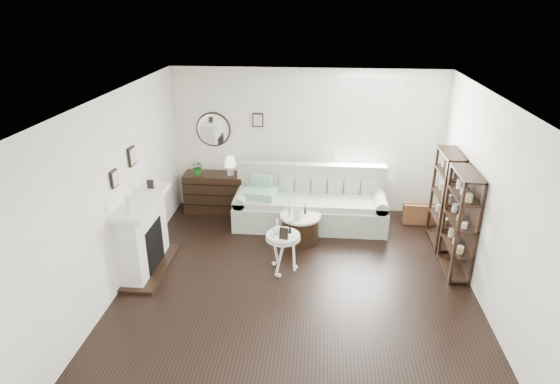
# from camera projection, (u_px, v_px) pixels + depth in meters

# --- Properties ---
(room) EXTENTS (5.50, 5.50, 5.50)m
(room) POSITION_uv_depth(u_px,v_px,m) (347.00, 131.00, 8.52)
(room) COLOR black
(room) RESTS_ON ground
(fireplace) EXTENTS (0.50, 1.40, 1.84)m
(fireplace) POSITION_uv_depth(u_px,v_px,m) (144.00, 237.00, 6.98)
(fireplace) COLOR white
(fireplace) RESTS_ON ground
(shelf_unit_far) EXTENTS (0.30, 0.80, 1.60)m
(shelf_unit_far) POSITION_uv_depth(u_px,v_px,m) (445.00, 199.00, 7.63)
(shelf_unit_far) COLOR black
(shelf_unit_far) RESTS_ON ground
(shelf_unit_near) EXTENTS (0.30, 0.80, 1.60)m
(shelf_unit_near) POSITION_uv_depth(u_px,v_px,m) (460.00, 223.00, 6.81)
(shelf_unit_near) COLOR black
(shelf_unit_near) RESTS_ON ground
(sofa) EXTENTS (2.70, 0.94, 1.05)m
(sofa) POSITION_uv_depth(u_px,v_px,m) (310.00, 206.00, 8.49)
(sofa) COLOR #A4AE9B
(sofa) RESTS_ON ground
(quilt) EXTENTS (0.62, 0.54, 0.14)m
(quilt) POSITION_uv_depth(u_px,v_px,m) (261.00, 193.00, 8.33)
(quilt) COLOR #2A9C70
(quilt) RESTS_ON sofa
(suitcase) EXTENTS (0.57, 0.20, 0.38)m
(suitcase) POSITION_uv_depth(u_px,v_px,m) (419.00, 214.00, 8.54)
(suitcase) COLOR brown
(suitcase) RESTS_ON ground
(dresser) EXTENTS (1.13, 0.48, 0.75)m
(dresser) POSITION_uv_depth(u_px,v_px,m) (215.00, 192.00, 8.99)
(dresser) COLOR black
(dresser) RESTS_ON ground
(table_lamp) EXTENTS (0.26, 0.26, 0.35)m
(table_lamp) POSITION_uv_depth(u_px,v_px,m) (230.00, 166.00, 8.74)
(table_lamp) COLOR beige
(table_lamp) RESTS_ON dresser
(potted_plant) EXTENTS (0.31, 0.29, 0.28)m
(potted_plant) POSITION_uv_depth(u_px,v_px,m) (198.00, 167.00, 8.77)
(potted_plant) COLOR #1E5A19
(potted_plant) RESTS_ON dresser
(drum_table) EXTENTS (0.68, 0.68, 0.48)m
(drum_table) POSITION_uv_depth(u_px,v_px,m) (300.00, 228.00, 7.91)
(drum_table) COLOR black
(drum_table) RESTS_ON ground
(pedestal_table) EXTENTS (0.51, 0.51, 0.62)m
(pedestal_table) POSITION_uv_depth(u_px,v_px,m) (283.00, 238.00, 6.90)
(pedestal_table) COLOR white
(pedestal_table) RESTS_ON ground
(eiffel_drum) EXTENTS (0.13, 0.13, 0.18)m
(eiffel_drum) POSITION_uv_depth(u_px,v_px,m) (305.00, 209.00, 7.82)
(eiffel_drum) COLOR black
(eiffel_drum) RESTS_ON drum_table
(bottle_drum) EXTENTS (0.07, 0.07, 0.29)m
(bottle_drum) POSITION_uv_depth(u_px,v_px,m) (290.00, 209.00, 7.71)
(bottle_drum) COLOR silver
(bottle_drum) RESTS_ON drum_table
(card_frame_drum) EXTENTS (0.15, 0.09, 0.18)m
(card_frame_drum) POSITION_uv_depth(u_px,v_px,m) (297.00, 214.00, 7.63)
(card_frame_drum) COLOR silver
(card_frame_drum) RESTS_ON drum_table
(eiffel_ped) EXTENTS (0.14, 0.14, 0.20)m
(eiffel_ped) POSITION_uv_depth(u_px,v_px,m) (290.00, 228.00, 6.86)
(eiffel_ped) COLOR black
(eiffel_ped) RESTS_ON pedestal_table
(flask_ped) EXTENTS (0.13, 0.13, 0.24)m
(flask_ped) POSITION_uv_depth(u_px,v_px,m) (277.00, 226.00, 6.86)
(flask_ped) COLOR silver
(flask_ped) RESTS_ON pedestal_table
(card_frame_ped) EXTENTS (0.14, 0.08, 0.17)m
(card_frame_ped) POSITION_uv_depth(u_px,v_px,m) (284.00, 233.00, 6.72)
(card_frame_ped) COLOR black
(card_frame_ped) RESTS_ON pedestal_table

